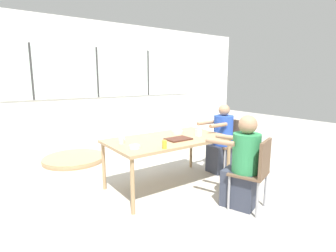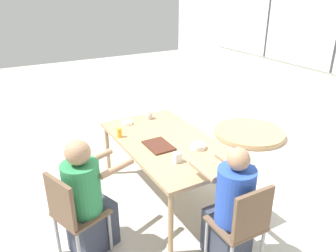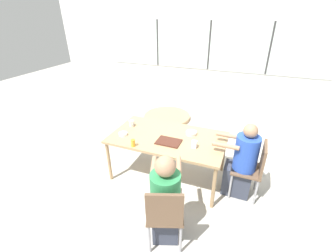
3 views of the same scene
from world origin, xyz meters
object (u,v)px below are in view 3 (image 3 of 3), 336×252
object	(u,v)px
chair_for_woman_green_shirt	(254,166)
folded_table_stack	(167,117)
juice_glass	(133,143)
person_man_blue_shirt	(166,202)
bowl_cereal	(123,134)
chair_for_man_blue_shirt	(165,213)
milk_carton_small	(194,144)
bowl_white_shallow	(191,133)
coffee_mug	(132,123)
person_woman_green_shirt	(241,164)

from	to	relation	value
chair_for_woman_green_shirt	folded_table_stack	bearing A→B (deg)	46.24
chair_for_woman_green_shirt	juice_glass	bearing A→B (deg)	104.82
person_man_blue_shirt	folded_table_stack	distance (m)	3.30
bowl_cereal	chair_for_man_blue_shirt	bearing A→B (deg)	-42.43
folded_table_stack	bowl_cereal	bearing A→B (deg)	-86.46
person_man_blue_shirt	milk_carton_small	size ratio (longest dim) A/B	11.48
chair_for_woman_green_shirt	bowl_cereal	xyz separation A→B (m)	(-1.94, -0.20, 0.22)
person_man_blue_shirt	juice_glass	xyz separation A→B (m)	(-0.73, 0.62, 0.26)
bowl_white_shallow	coffee_mug	bearing A→B (deg)	-175.45
milk_carton_small	bowl_white_shallow	distance (m)	0.37
juice_glass	chair_for_woman_green_shirt	bearing A→B (deg)	14.35
coffee_mug	milk_carton_small	distance (m)	1.16
juice_glass	milk_carton_small	bearing A→B (deg)	18.87
person_woman_green_shirt	bowl_cereal	bearing A→B (deg)	96.96
person_woman_green_shirt	juice_glass	distance (m)	1.55
person_man_blue_shirt	folded_table_stack	bearing A→B (deg)	91.35
chair_for_man_blue_shirt	juice_glass	xyz separation A→B (m)	(-0.79, 0.77, 0.25)
juice_glass	bowl_cereal	bearing A→B (deg)	143.69
folded_table_stack	person_man_blue_shirt	bearing A→B (deg)	-69.07
coffee_mug	bowl_white_shallow	world-z (taller)	coffee_mug
juice_glass	person_woman_green_shirt	bearing A→B (deg)	15.95
chair_for_woman_green_shirt	chair_for_man_blue_shirt	world-z (taller)	same
person_woman_green_shirt	juice_glass	bearing A→B (deg)	106.42
bowl_white_shallow	chair_for_woman_green_shirt	bearing A→B (deg)	-11.58
person_man_blue_shirt	bowl_cereal	world-z (taller)	person_man_blue_shirt
person_man_blue_shirt	milk_carton_small	world-z (taller)	person_man_blue_shirt
milk_carton_small	bowl_white_shallow	world-z (taller)	milk_carton_small
chair_for_man_blue_shirt	person_woman_green_shirt	distance (m)	1.38
coffee_mug	juice_glass	distance (m)	0.63
coffee_mug	bowl_cereal	size ratio (longest dim) A/B	0.76
person_woman_green_shirt	coffee_mug	distance (m)	1.82
chair_for_man_blue_shirt	coffee_mug	bearing A→B (deg)	110.77
juice_glass	bowl_white_shallow	xyz separation A→B (m)	(0.67, 0.62, -0.03)
chair_for_woman_green_shirt	person_man_blue_shirt	xyz separation A→B (m)	(-0.91, -1.03, -0.01)
milk_carton_small	person_woman_green_shirt	bearing A→B (deg)	12.24
person_man_blue_shirt	coffee_mug	bearing A→B (deg)	112.94
chair_for_man_blue_shirt	folded_table_stack	bearing A→B (deg)	91.28
chair_for_man_blue_shirt	bowl_cereal	size ratio (longest dim) A/B	6.78
person_man_blue_shirt	bowl_cereal	bearing A→B (deg)	121.39
person_woman_green_shirt	bowl_cereal	world-z (taller)	person_woman_green_shirt
coffee_mug	milk_carton_small	bearing A→B (deg)	-12.89
chair_for_man_blue_shirt	juice_glass	world-z (taller)	chair_for_man_blue_shirt
bowl_white_shallow	person_man_blue_shirt	bearing A→B (deg)	-87.28
coffee_mug	bowl_white_shallow	bearing A→B (deg)	4.55
chair_for_man_blue_shirt	coffee_mug	world-z (taller)	chair_for_man_blue_shirt
juice_glass	bowl_cereal	xyz separation A→B (m)	(-0.30, 0.22, -0.03)
coffee_mug	folded_table_stack	bearing A→B (deg)	93.32
person_woman_green_shirt	bowl_cereal	size ratio (longest dim) A/B	8.86
person_man_blue_shirt	juice_glass	distance (m)	0.99
person_woman_green_shirt	bowl_cereal	xyz separation A→B (m)	(-1.77, -0.20, 0.23)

